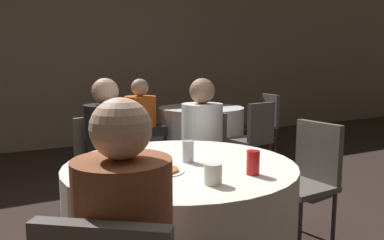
% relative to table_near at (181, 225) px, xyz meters
% --- Properties ---
extents(wall_back, '(16.00, 0.06, 2.80)m').
position_rel_table_near_xyz_m(wall_back, '(0.17, 4.23, 1.03)').
color(wall_back, gray).
rests_on(wall_back, ground_plane).
extents(table_near, '(1.29, 1.29, 0.73)m').
position_rel_table_near_xyz_m(table_near, '(0.00, 0.00, 0.00)').
color(table_near, white).
rests_on(table_near, ground_plane).
extents(table_far, '(1.13, 1.13, 0.73)m').
position_rel_table_near_xyz_m(table_far, '(1.47, 2.45, 0.00)').
color(table_far, white).
rests_on(table_far, ground_plane).
extents(chair_near_east, '(0.43, 0.43, 0.87)m').
position_rel_table_near_xyz_m(chair_near_east, '(1.06, 0.08, 0.16)').
color(chair_near_east, '#59514C').
rests_on(chair_near_east, ground_plane).
extents(chair_near_northeast, '(0.56, 0.56, 0.87)m').
position_rel_table_near_xyz_m(chair_near_northeast, '(0.62, 0.86, 0.16)').
color(chair_near_northeast, '#59514C').
rests_on(chair_near_northeast, ground_plane).
extents(chair_near_north, '(0.46, 0.47, 0.87)m').
position_rel_table_near_xyz_m(chair_near_north, '(-0.19, 1.04, 0.16)').
color(chair_near_north, '#59514C').
rests_on(chair_near_north, ground_plane).
extents(chair_far_south, '(0.46, 0.46, 0.87)m').
position_rel_table_near_xyz_m(chair_far_south, '(1.63, 1.49, 0.16)').
color(chair_far_south, '#59514C').
rests_on(chair_far_south, ground_plane).
extents(chair_far_east, '(0.45, 0.44, 0.87)m').
position_rel_table_near_xyz_m(chair_far_east, '(2.44, 2.34, 0.16)').
color(chair_far_east, '#59514C').
rests_on(chair_far_east, ground_plane).
extents(chair_far_west, '(0.45, 0.44, 0.87)m').
position_rel_table_near_xyz_m(chair_far_west, '(0.50, 2.34, 0.16)').
color(chair_far_west, '#59514C').
rests_on(chair_far_west, ground_plane).
extents(person_white_shirt, '(0.45, 0.48, 1.18)m').
position_rel_table_near_xyz_m(person_white_shirt, '(0.53, 0.73, 0.23)').
color(person_white_shirt, '#33384C').
rests_on(person_white_shirt, ground_plane).
extents(person_black_shirt, '(0.37, 0.50, 1.18)m').
position_rel_table_near_xyz_m(person_black_shirt, '(-0.16, 0.89, 0.23)').
color(person_black_shirt, '#4C4238').
rests_on(person_black_shirt, ground_plane).
extents(person_orange_shirt, '(0.53, 0.39, 1.12)m').
position_rel_table_near_xyz_m(person_orange_shirt, '(0.66, 2.36, 0.22)').
color(person_orange_shirt, '#282828').
rests_on(person_orange_shirt, ground_plane).
extents(pizza_plate_near, '(0.21, 0.21, 0.02)m').
position_rel_table_near_xyz_m(pizza_plate_near, '(-0.15, -0.12, 0.37)').
color(pizza_plate_near, white).
rests_on(pizza_plate_near, table_near).
extents(soda_can_silver, '(0.07, 0.07, 0.12)m').
position_rel_table_near_xyz_m(soda_can_silver, '(0.05, 0.01, 0.43)').
color(soda_can_silver, silver).
rests_on(soda_can_silver, table_near).
extents(soda_can_red, '(0.07, 0.07, 0.12)m').
position_rel_table_near_xyz_m(soda_can_red, '(0.23, -0.37, 0.43)').
color(soda_can_red, red).
rests_on(soda_can_red, table_near).
extents(cup_near, '(0.08, 0.08, 0.10)m').
position_rel_table_near_xyz_m(cup_near, '(-0.03, -0.41, 0.41)').
color(cup_near, silver).
rests_on(cup_near, table_near).
extents(bottle_far, '(0.09, 0.09, 0.24)m').
position_rel_table_near_xyz_m(bottle_far, '(1.47, 2.34, 0.49)').
color(bottle_far, silver).
rests_on(bottle_far, table_far).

